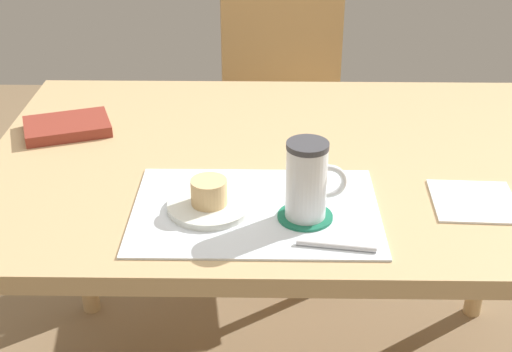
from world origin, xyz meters
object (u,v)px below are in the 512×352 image
dining_table (289,185)px  pastry_plate (210,206)px  coffee_mug (308,180)px  wooden_chair (288,106)px  small_book (67,127)px  pastry (209,192)px

dining_table → pastry_plate: size_ratio=8.25×
dining_table → coffee_mug: coffee_mug is taller
wooden_chair → dining_table: bearing=80.9°
wooden_chair → small_book: bearing=45.2°
small_book → pastry: bearing=-64.0°
coffee_mug → small_book: 0.62m
wooden_chair → pastry: bearing=72.8°
dining_table → pastry_plate: pastry_plate is taller
pastry_plate → pastry: 0.03m
pastry → coffee_mug: coffee_mug is taller
wooden_chair → pastry_plate: bearing=72.8°
dining_table → wooden_chair: wooden_chair is taller
coffee_mug → dining_table: bearing=95.1°
dining_table → coffee_mug: (0.02, -0.25, 0.15)m
dining_table → pastry_plate: bearing=-123.6°
dining_table → pastry: pastry is taller
coffee_mug → small_book: coffee_mug is taller
dining_table → pastry: (-0.15, -0.22, 0.11)m
pastry_plate → coffee_mug: 0.19m
wooden_chair → small_book: wooden_chair is taller
wooden_chair → pastry_plate: wooden_chair is taller
pastry_plate → coffee_mug: bearing=-8.8°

